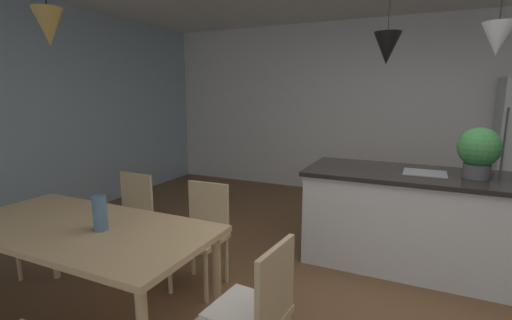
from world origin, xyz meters
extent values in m
cube|color=brown|center=(0.00, 0.00, -0.02)|extent=(10.00, 8.40, 0.04)
cube|color=silver|center=(0.00, 3.26, 1.35)|extent=(10.00, 0.12, 2.70)
cube|color=#9EB7C6|center=(-4.06, 0.00, 1.35)|extent=(0.06, 8.40, 2.70)
cube|color=tan|center=(-1.84, -1.04, 0.72)|extent=(1.82, 0.87, 0.04)
cylinder|color=tan|center=(-2.67, -0.69, 0.36)|extent=(0.06, 0.06, 0.72)
cylinder|color=tan|center=(-1.01, -0.69, 0.36)|extent=(0.06, 0.06, 0.72)
cube|color=tan|center=(-1.43, -0.29, 0.43)|extent=(0.41, 0.41, 0.04)
cube|color=white|center=(-1.43, -0.29, 0.47)|extent=(0.37, 0.37, 0.03)
cube|color=tan|center=(-1.44, -0.11, 0.66)|extent=(0.38, 0.04, 0.42)
cylinder|color=tan|center=(-1.26, -0.45, 0.21)|extent=(0.04, 0.04, 0.41)
cylinder|color=tan|center=(-1.60, -0.46, 0.21)|extent=(0.04, 0.04, 0.41)
cylinder|color=tan|center=(-1.27, -0.11, 0.21)|extent=(0.04, 0.04, 0.41)
cylinder|color=tan|center=(-1.61, -0.12, 0.21)|extent=(0.04, 0.04, 0.41)
cube|color=tan|center=(-2.25, -0.29, 0.43)|extent=(0.42, 0.42, 0.04)
cube|color=white|center=(-2.25, -0.29, 0.47)|extent=(0.37, 0.37, 0.03)
cube|color=tan|center=(-2.24, -0.11, 0.66)|extent=(0.38, 0.05, 0.42)
cylinder|color=tan|center=(-2.09, -0.46, 0.21)|extent=(0.04, 0.04, 0.41)
cylinder|color=tan|center=(-2.43, -0.45, 0.21)|extent=(0.04, 0.04, 0.41)
cylinder|color=tan|center=(-2.07, -0.13, 0.21)|extent=(0.04, 0.04, 0.41)
cylinder|color=tan|center=(-2.41, -0.11, 0.21)|extent=(0.04, 0.04, 0.41)
cube|color=tan|center=(-0.61, -1.04, 0.43)|extent=(0.43, 0.43, 0.04)
cube|color=white|center=(-0.61, -1.04, 0.47)|extent=(0.39, 0.39, 0.03)
cube|color=tan|center=(-0.43, -1.06, 0.66)|extent=(0.06, 0.38, 0.42)
cylinder|color=tan|center=(-2.91, -0.86, 0.21)|extent=(0.04, 0.04, 0.41)
cube|color=silver|center=(0.24, 0.90, 0.44)|extent=(2.07, 0.80, 0.88)
cube|color=black|center=(0.24, 0.90, 0.88)|extent=(2.13, 0.86, 0.04)
cube|color=gray|center=(0.22, 0.90, 0.91)|extent=(0.36, 0.30, 0.01)
cylinder|color=#4C4C4C|center=(1.06, 2.52, 0.90)|extent=(0.02, 0.02, 1.08)
cone|color=olive|center=(-1.98, -1.03, 2.02)|extent=(0.18, 0.18, 0.23)
cone|color=black|center=(-0.17, 0.90, 2.01)|extent=(0.24, 0.24, 0.28)
cone|color=#B7B7B7|center=(0.66, 0.90, 2.04)|extent=(0.25, 0.25, 0.26)
cylinder|color=#4C4C51|center=(0.62, 0.90, 0.96)|extent=(0.21, 0.21, 0.12)
sphere|color=#387F3D|center=(0.62, 0.90, 1.17)|extent=(0.34, 0.34, 0.34)
cylinder|color=slate|center=(-1.66, -1.04, 0.86)|extent=(0.09, 0.09, 0.23)
camera|label=1|loc=(0.19, -2.62, 1.63)|focal=25.37mm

